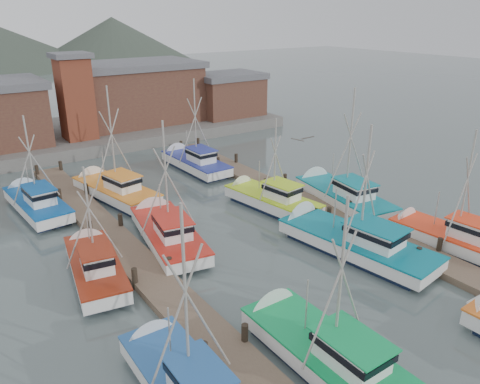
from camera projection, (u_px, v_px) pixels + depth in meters
ground at (315, 284)px, 24.84m from camera, size 260.00×260.00×0.00m
dock_left at (161, 287)px, 24.11m from camera, size 2.30×46.00×1.50m
dock_right at (349, 222)px, 31.59m from camera, size 2.30×46.00×1.50m
quay at (88, 133)px, 52.89m from camera, size 44.00×16.00×1.20m
shed_center at (135, 92)px, 54.62m from camera, size 14.84×9.54×6.90m
shed_right at (227, 94)px, 58.51m from camera, size 8.48×6.36×5.20m
lookout_tower at (75, 96)px, 46.98m from camera, size 3.60×3.60×8.50m
boat_4 at (321, 350)px, 18.98m from camera, size 3.42×8.98×8.42m
boat_5 at (348, 240)px, 28.08m from camera, size 4.48×10.52×8.83m
boat_6 at (182, 381)px, 17.39m from camera, size 3.50×7.98×8.66m
boat_7 at (446, 237)px, 28.49m from camera, size 3.27×8.22×8.10m
boat_8 at (166, 231)px, 29.22m from camera, size 4.26×9.31×8.60m
boat_9 at (268, 199)px, 34.29m from camera, size 3.59×8.48×7.39m
boat_10 at (94, 264)px, 25.42m from camera, size 3.60×8.08×6.99m
boat_11 at (339, 194)px, 35.09m from camera, size 4.21×9.57×9.53m
boat_12 at (112, 189)px, 36.09m from camera, size 4.34×9.23×9.40m
boat_13 at (193, 162)px, 42.64m from camera, size 3.57×8.73×8.93m
boat_14 at (35, 202)px, 33.63m from camera, size 3.22×8.53×7.75m
gull_far at (303, 139)px, 27.05m from camera, size 1.48×0.65×0.24m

